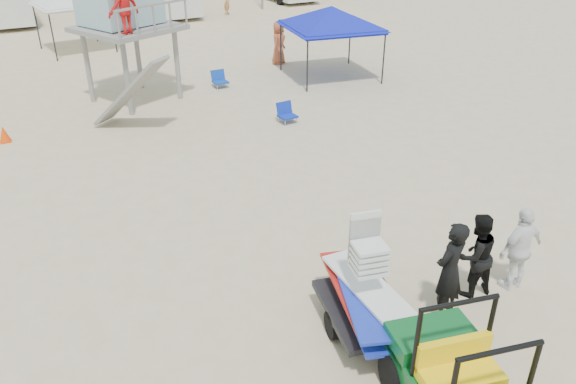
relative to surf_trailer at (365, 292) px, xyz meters
name	(u,v)px	position (x,y,z in m)	size (l,w,h in m)	color
ground	(345,343)	(-0.41, -0.12, -0.81)	(140.00, 140.00, 0.00)	beige
surf_trailer	(365,292)	(0.00, 0.00, 0.00)	(1.62, 2.44, 1.99)	black
man_left	(450,271)	(1.52, -0.30, 0.12)	(0.68, 0.44, 1.86)	black
man_mid	(475,255)	(2.37, -0.05, 0.02)	(0.80, 0.63, 1.65)	black
man_right	(520,249)	(3.22, -0.30, 0.03)	(0.99, 0.41, 1.69)	white
canopy_blue	(332,10)	(7.43, 13.22, 1.83)	(3.77, 3.77, 3.19)	black
cone_far	(4,134)	(-4.79, 11.87, -0.56)	(0.34, 0.34, 0.50)	#FA4407
beach_chair_b	(286,112)	(3.47, 9.47, -0.50)	(0.58, 0.62, 0.64)	#0F29AA
beach_chair_c	(219,79)	(2.93, 14.01, -0.50)	(0.55, 0.59, 0.64)	#0F3DAB
distant_beachgoers	(261,29)	(7.12, 19.05, 0.06)	(3.19, 12.50, 1.81)	#A94E30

